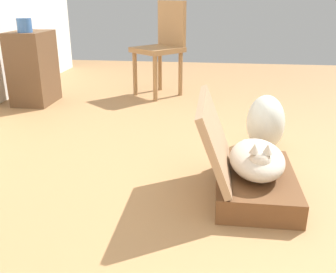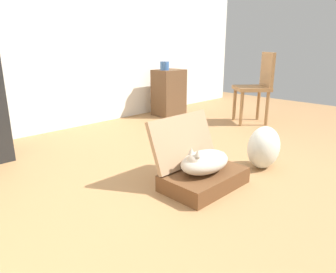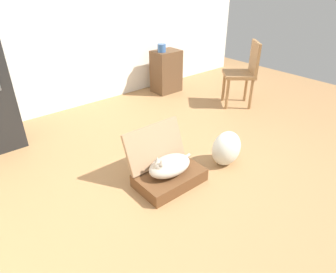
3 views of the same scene
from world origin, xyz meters
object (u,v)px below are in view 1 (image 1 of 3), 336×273
(cat, at_px, (257,159))
(side_table, at_px, (33,68))
(vase_tall, at_px, (24,25))
(chair, at_px, (163,45))
(suitcase_base, at_px, (255,183))
(plastic_bag_white, at_px, (265,122))

(cat, relative_size, side_table, 0.76)
(vase_tall, relative_size, chair, 0.14)
(suitcase_base, bearing_deg, cat, 176.91)
(cat, distance_m, vase_tall, 2.50)
(suitcase_base, xyz_separation_m, cat, (-0.01, 0.00, 0.14))
(cat, height_order, side_table, side_table)
(side_table, distance_m, vase_tall, 0.42)
(cat, bearing_deg, plastic_bag_white, -10.10)
(suitcase_base, xyz_separation_m, chair, (2.08, 0.78, 0.45))
(cat, height_order, vase_tall, vase_tall)
(plastic_bag_white, height_order, side_table, side_table)
(vase_tall, bearing_deg, cat, -127.37)
(side_table, distance_m, chair, 1.29)
(plastic_bag_white, bearing_deg, vase_tall, 68.62)
(cat, xyz_separation_m, chair, (2.09, 0.78, 0.31))
(suitcase_base, bearing_deg, chair, 20.65)
(suitcase_base, height_order, plastic_bag_white, plastic_bag_white)
(side_table, bearing_deg, vase_tall, -168.17)
(side_table, height_order, chair, chair)
(plastic_bag_white, relative_size, vase_tall, 2.85)
(side_table, xyz_separation_m, chair, (0.49, -1.18, 0.18))
(cat, bearing_deg, suitcase_base, -3.09)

